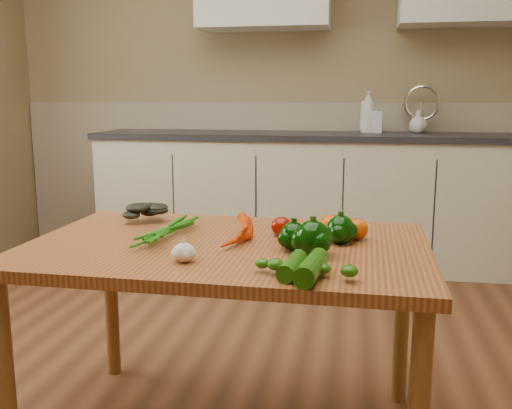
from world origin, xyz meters
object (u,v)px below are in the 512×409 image
object	(u,v)px
garlic_bulb	(184,252)
tomato_c	(357,229)
pepper_b	(340,230)
tomato_b	(331,226)
zucchini_a	(312,268)
zucchini_b	(292,266)
soap_bottle_a	(368,111)
table	(227,265)
carrot_bunch	(218,230)
soap_bottle_b	(374,117)
tomato_a	(282,226)
leafy_greens	(148,211)
pepper_a	(294,236)
soap_bottle_c	(418,122)
pepper_c	(313,238)

from	to	relation	value
garlic_bulb	tomato_c	distance (m)	0.59
pepper_b	tomato_b	world-z (taller)	pepper_b
zucchini_a	zucchini_b	bearing A→B (deg)	158.59
tomato_b	zucchini_b	world-z (taller)	tomato_b
soap_bottle_a	tomato_c	bearing A→B (deg)	-60.63
table	carrot_bunch	world-z (taller)	carrot_bunch
garlic_bulb	pepper_b	size ratio (longest dim) A/B	0.71
soap_bottle_b	pepper_b	size ratio (longest dim) A/B	2.39
tomato_b	zucchini_a	distance (m)	0.46
pepper_b	tomato_a	size ratio (longest dim) A/B	1.29
tomato_a	zucchini_b	distance (m)	0.43
pepper_b	tomato_b	distance (m)	0.09
zucchini_a	zucchini_b	size ratio (longest dim) A/B	1.17
tomato_c	zucchini_b	size ratio (longest dim) A/B	0.46
pepper_b	soap_bottle_a	bearing A→B (deg)	87.01
leafy_greens	zucchini_b	world-z (taller)	leafy_greens
soap_bottle_b	zucchini_a	xyz separation A→B (m)	(-0.22, -2.56, -0.30)
leafy_greens	pepper_a	world-z (taller)	leafy_greens
soap_bottle_c	leafy_greens	world-z (taller)	soap_bottle_c
pepper_b	garlic_bulb	bearing A→B (deg)	-146.47
soap_bottle_a	pepper_a	size ratio (longest dim) A/B	3.46
table	tomato_a	xyz separation A→B (m)	(0.16, 0.13, 0.11)
soap_bottle_b	pepper_b	distance (m)	2.21
pepper_c	tomato_a	size ratio (longest dim) A/B	1.49
garlic_bulb	tomato_a	world-z (taller)	tomato_a
table	pepper_c	bearing A→B (deg)	-19.27
table	zucchini_a	xyz separation A→B (m)	(0.29, -0.32, 0.10)
leafy_greens	garlic_bulb	distance (m)	0.55
pepper_b	zucchini_b	world-z (taller)	pepper_b
pepper_a	table	bearing A→B (deg)	167.31
pepper_b	tomato_c	world-z (taller)	pepper_b
pepper_a	pepper_c	bearing A→B (deg)	-41.26
table	pepper_b	distance (m)	0.38
leafy_greens	tomato_c	xyz separation A→B (m)	(0.76, -0.12, -0.01)
pepper_a	pepper_c	distance (m)	0.08
soap_bottle_b	leafy_greens	distance (m)	2.20
pepper_b	pepper_c	xyz separation A→B (m)	(-0.08, -0.16, 0.01)
soap_bottle_a	pepper_b	size ratio (longest dim) A/B	3.29
carrot_bunch	tomato_b	size ratio (longest dim) A/B	2.89
soap_bottle_c	pepper_a	distance (m)	2.41
soap_bottle_c	soap_bottle_b	bearing A→B (deg)	57.08
pepper_c	zucchini_b	world-z (taller)	pepper_c
tomato_a	zucchini_b	world-z (taller)	tomato_a
table	tomato_b	distance (m)	0.37
soap_bottle_a	pepper_c	size ratio (longest dim) A/B	2.85
tomato_c	soap_bottle_c	bearing A→B (deg)	79.57
soap_bottle_a	pepper_a	world-z (taller)	soap_bottle_a
soap_bottle_b	soap_bottle_c	xyz separation A→B (m)	(0.29, 0.04, -0.03)
pepper_b	tomato_b	size ratio (longest dim) A/B	1.11
garlic_bulb	pepper_c	bearing A→B (deg)	19.63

